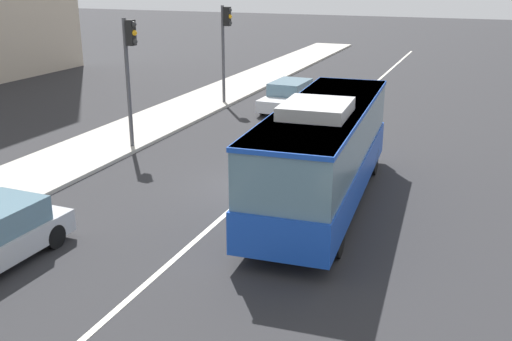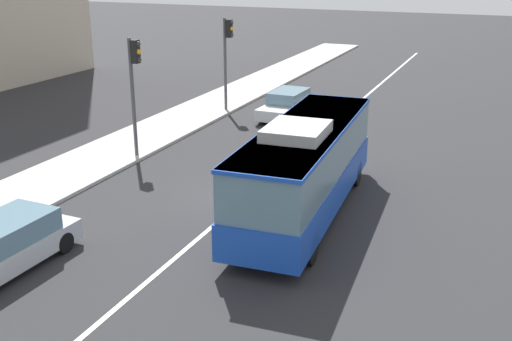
{
  "view_description": "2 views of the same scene",
  "coord_description": "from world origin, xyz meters",
  "px_view_note": "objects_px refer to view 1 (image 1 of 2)",
  "views": [
    {
      "loc": [
        -17.64,
        -6.87,
        6.91
      ],
      "look_at": [
        -2.26,
        -0.81,
        1.35
      ],
      "focal_mm": 41.92,
      "sensor_mm": 36.0,
      "label": 1
    },
    {
      "loc": [
        -19.3,
        -8.51,
        8.43
      ],
      "look_at": [
        -0.95,
        -0.69,
        1.4
      ],
      "focal_mm": 43.03,
      "sensor_mm": 36.0,
      "label": 2
    }
  ],
  "objects_px": {
    "sedan_white": "(289,96)",
    "traffic_light_mid_block": "(225,38)",
    "transit_bus": "(323,148)",
    "traffic_light_near_corner": "(130,61)"
  },
  "relations": [
    {
      "from": "traffic_light_near_corner",
      "to": "traffic_light_mid_block",
      "type": "height_order",
      "value": "same"
    },
    {
      "from": "sedan_white",
      "to": "traffic_light_near_corner",
      "type": "bearing_deg",
      "value": -18.65
    },
    {
      "from": "traffic_light_mid_block",
      "to": "transit_bus",
      "type": "bearing_deg",
      "value": -50.1
    },
    {
      "from": "traffic_light_near_corner",
      "to": "traffic_light_mid_block",
      "type": "distance_m",
      "value": 9.12
    },
    {
      "from": "sedan_white",
      "to": "traffic_light_mid_block",
      "type": "height_order",
      "value": "traffic_light_mid_block"
    },
    {
      "from": "sedan_white",
      "to": "traffic_light_mid_block",
      "type": "xyz_separation_m",
      "value": [
        -0.15,
        3.5,
        2.84
      ]
    },
    {
      "from": "sedan_white",
      "to": "traffic_light_mid_block",
      "type": "bearing_deg",
      "value": -85.83
    },
    {
      "from": "transit_bus",
      "to": "sedan_white",
      "type": "relative_size",
      "value": 2.23
    },
    {
      "from": "transit_bus",
      "to": "traffic_light_mid_block",
      "type": "height_order",
      "value": "traffic_light_mid_block"
    },
    {
      "from": "transit_bus",
      "to": "sedan_white",
      "type": "xyz_separation_m",
      "value": [
        12.32,
        5.19,
        -1.09
      ]
    }
  ]
}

